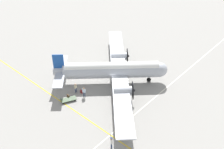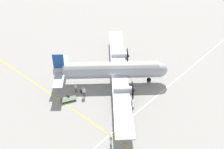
% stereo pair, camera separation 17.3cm
% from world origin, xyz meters
% --- Properties ---
extents(ground_plane, '(300.00, 300.00, 0.00)m').
position_xyz_m(ground_plane, '(0.00, 0.00, 0.00)').
color(ground_plane, gray).
extents(apron_line_eastwest, '(120.00, 0.16, 0.01)m').
position_xyz_m(apron_line_eastwest, '(0.00, -8.59, 0.00)').
color(apron_line_eastwest, gold).
rests_on(apron_line_eastwest, ground_plane).
extents(apron_line_northsouth, '(0.16, 120.00, 0.01)m').
position_xyz_m(apron_line_northsouth, '(7.38, 0.00, 0.00)').
color(apron_line_northsouth, silver).
rests_on(apron_line_northsouth, ground_plane).
extents(airliner_main, '(21.07, 21.73, 5.43)m').
position_xyz_m(airliner_main, '(0.27, 0.26, 2.41)').
color(airliner_main, '#ADB2BC').
rests_on(airliner_main, ground_plane).
extents(crew_foreground, '(0.54, 0.41, 1.81)m').
position_xyz_m(crew_foreground, '(8.87, -10.03, 1.14)').
color(crew_foreground, navy).
rests_on(crew_foreground, ground_plane).
extents(passenger_boarding, '(0.56, 0.29, 1.69)m').
position_xyz_m(passenger_boarding, '(-0.75, -5.47, 1.04)').
color(passenger_boarding, navy).
rests_on(passenger_boarding, ground_plane).
extents(ramp_agent, '(0.26, 0.56, 1.64)m').
position_xyz_m(ramp_agent, '(-2.46, -5.61, 1.00)').
color(ramp_agent, navy).
rests_on(ramp_agent, ground_plane).
extents(suitcase_near_door, '(0.45, 0.12, 0.61)m').
position_xyz_m(suitcase_near_door, '(-1.66, -5.21, 0.29)').
color(suitcase_near_door, maroon).
rests_on(suitcase_near_door, ground_plane).
extents(suitcase_upright_spare, '(0.48, 0.20, 0.65)m').
position_xyz_m(suitcase_upright_spare, '(-2.31, -7.30, 0.31)').
color(suitcase_upright_spare, '#47331E').
rests_on(suitcase_upright_spare, ground_plane).
extents(baggage_cart, '(1.90, 2.49, 0.56)m').
position_xyz_m(baggage_cart, '(-1.78, -7.71, 0.28)').
color(baggage_cart, '#4C6047').
rests_on(baggage_cart, ground_plane).
extents(traffic_cone, '(0.49, 0.49, 0.65)m').
position_xyz_m(traffic_cone, '(6.92, -6.50, 0.30)').
color(traffic_cone, orange).
rests_on(traffic_cone, ground_plane).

